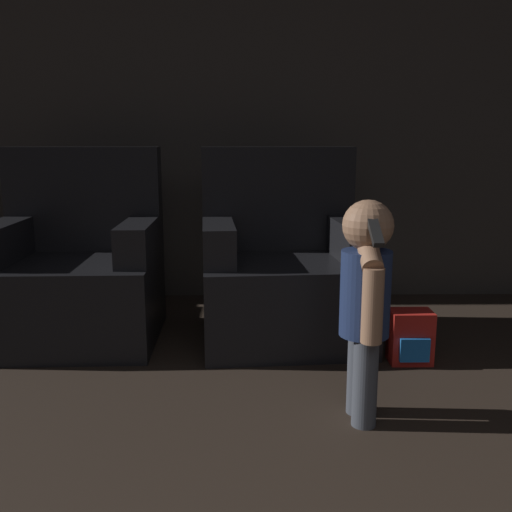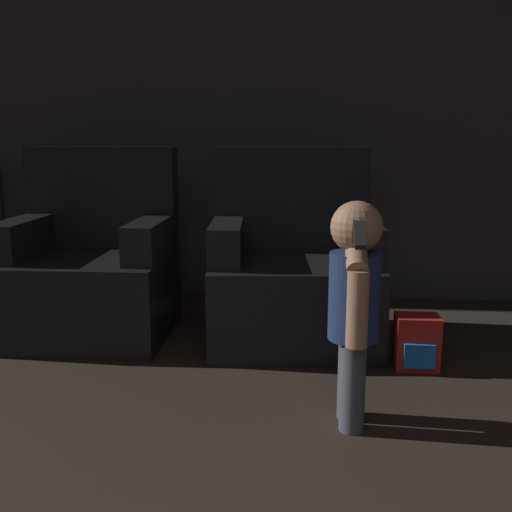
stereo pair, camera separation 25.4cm
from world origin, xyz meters
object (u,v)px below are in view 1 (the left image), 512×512
(person_toddler, at_px, (366,294))
(toy_backpack, at_px, (410,337))
(armchair_left, at_px, (77,274))
(armchair_right, at_px, (283,273))

(person_toddler, relative_size, toy_backpack, 3.30)
(person_toddler, distance_m, toy_backpack, 0.77)
(armchair_left, bearing_deg, toy_backpack, -14.46)
(person_toddler, bearing_deg, armchair_right, -166.94)
(armchair_left, xyz_separation_m, toy_backpack, (1.71, -0.40, -0.23))
(armchair_left, height_order, armchair_right, same)
(armchair_left, distance_m, person_toddler, 1.68)
(armchair_right, xyz_separation_m, person_toddler, (0.24, -0.98, 0.15))
(armchair_right, relative_size, person_toddler, 1.21)
(armchair_left, relative_size, toy_backpack, 3.98)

